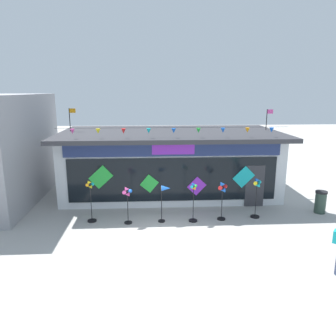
{
  "coord_description": "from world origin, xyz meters",
  "views": [
    {
      "loc": [
        -0.48,
        -11.38,
        5.41
      ],
      "look_at": [
        0.35,
        3.04,
        1.95
      ],
      "focal_mm": 34.76,
      "sensor_mm": 36.0,
      "label": 1
    }
  ],
  "objects_px": {
    "wind_spinner_far_left": "(91,201)",
    "wind_spinner_center_left": "(165,195)",
    "wind_spinner_right": "(222,194)",
    "wind_spinner_far_right": "(257,194)",
    "wind_spinner_left": "(127,200)",
    "trash_bin": "(320,202)",
    "kite_shop_building": "(170,162)",
    "wind_spinner_center_right": "(193,202)"
  },
  "relations": [
    {
      "from": "wind_spinner_center_right",
      "to": "wind_spinner_far_right",
      "type": "xyz_separation_m",
      "value": [
        2.76,
        0.28,
        0.23
      ]
    },
    {
      "from": "wind_spinner_far_left",
      "to": "wind_spinner_center_left",
      "type": "distance_m",
      "value": 3.09
    },
    {
      "from": "wind_spinner_far_right",
      "to": "kite_shop_building",
      "type": "bearing_deg",
      "value": 132.34
    },
    {
      "from": "kite_shop_building",
      "to": "wind_spinner_center_right",
      "type": "xyz_separation_m",
      "value": [
        0.73,
        -4.11,
        -0.83
      ]
    },
    {
      "from": "trash_bin",
      "to": "wind_spinner_center_right",
      "type": "bearing_deg",
      "value": -173.45
    },
    {
      "from": "wind_spinner_left",
      "to": "wind_spinner_right",
      "type": "distance_m",
      "value": 3.98
    },
    {
      "from": "wind_spinner_left",
      "to": "wind_spinner_far_right",
      "type": "relative_size",
      "value": 0.89
    },
    {
      "from": "wind_spinner_far_left",
      "to": "wind_spinner_right",
      "type": "bearing_deg",
      "value": -1.15
    },
    {
      "from": "trash_bin",
      "to": "wind_spinner_center_left",
      "type": "bearing_deg",
      "value": -174.93
    },
    {
      "from": "kite_shop_building",
      "to": "trash_bin",
      "type": "height_order",
      "value": "kite_shop_building"
    },
    {
      "from": "wind_spinner_center_left",
      "to": "wind_spinner_far_right",
      "type": "xyz_separation_m",
      "value": [
        3.96,
        0.23,
        -0.08
      ]
    },
    {
      "from": "kite_shop_building",
      "to": "wind_spinner_far_left",
      "type": "relative_size",
      "value": 6.19
    },
    {
      "from": "wind_spinner_center_left",
      "to": "trash_bin",
      "type": "height_order",
      "value": "wind_spinner_center_left"
    },
    {
      "from": "wind_spinner_left",
      "to": "wind_spinner_far_left",
      "type": "bearing_deg",
      "value": 169.33
    },
    {
      "from": "wind_spinner_left",
      "to": "trash_bin",
      "type": "distance_m",
      "value": 8.64
    },
    {
      "from": "wind_spinner_far_left",
      "to": "wind_spinner_right",
      "type": "distance_m",
      "value": 5.52
    },
    {
      "from": "wind_spinner_center_left",
      "to": "wind_spinner_right",
      "type": "xyz_separation_m",
      "value": [
        2.43,
        0.06,
        -0.03
      ]
    },
    {
      "from": "wind_spinner_center_left",
      "to": "wind_spinner_far_left",
      "type": "bearing_deg",
      "value": 176.78
    },
    {
      "from": "wind_spinner_center_right",
      "to": "trash_bin",
      "type": "height_order",
      "value": "wind_spinner_center_right"
    },
    {
      "from": "kite_shop_building",
      "to": "wind_spinner_center_right",
      "type": "bearing_deg",
      "value": -79.98
    },
    {
      "from": "wind_spinner_far_left",
      "to": "wind_spinner_left",
      "type": "bearing_deg",
      "value": -10.67
    },
    {
      "from": "wind_spinner_right",
      "to": "wind_spinner_far_right",
      "type": "xyz_separation_m",
      "value": [
        1.52,
        0.17,
        -0.04
      ]
    },
    {
      "from": "wind_spinner_far_left",
      "to": "wind_spinner_center_right",
      "type": "relative_size",
      "value": 1.05
    },
    {
      "from": "kite_shop_building",
      "to": "wind_spinner_right",
      "type": "bearing_deg",
      "value": -63.84
    },
    {
      "from": "kite_shop_building",
      "to": "wind_spinner_left",
      "type": "bearing_deg",
      "value": -115.61
    },
    {
      "from": "kite_shop_building",
      "to": "wind_spinner_center_left",
      "type": "xyz_separation_m",
      "value": [
        -0.47,
        -4.07,
        -0.53
      ]
    },
    {
      "from": "kite_shop_building",
      "to": "wind_spinner_left",
      "type": "relative_size",
      "value": 7.02
    },
    {
      "from": "wind_spinner_left",
      "to": "trash_bin",
      "type": "bearing_deg",
      "value": 4.94
    },
    {
      "from": "kite_shop_building",
      "to": "wind_spinner_far_left",
      "type": "bearing_deg",
      "value": -132.33
    },
    {
      "from": "wind_spinner_right",
      "to": "wind_spinner_far_right",
      "type": "bearing_deg",
      "value": 6.44
    },
    {
      "from": "wind_spinner_center_right",
      "to": "wind_spinner_far_right",
      "type": "height_order",
      "value": "wind_spinner_far_right"
    },
    {
      "from": "kite_shop_building",
      "to": "wind_spinner_far_right",
      "type": "xyz_separation_m",
      "value": [
        3.49,
        -3.83,
        -0.61
      ]
    },
    {
      "from": "wind_spinner_far_left",
      "to": "wind_spinner_center_right",
      "type": "height_order",
      "value": "wind_spinner_far_left"
    },
    {
      "from": "wind_spinner_far_left",
      "to": "wind_spinner_center_left",
      "type": "bearing_deg",
      "value": -3.22
    },
    {
      "from": "wind_spinner_center_right",
      "to": "wind_spinner_far_right",
      "type": "distance_m",
      "value": 2.79
    },
    {
      "from": "wind_spinner_far_left",
      "to": "wind_spinner_left",
      "type": "distance_m",
      "value": 1.57
    },
    {
      "from": "kite_shop_building",
      "to": "trash_bin",
      "type": "bearing_deg",
      "value": -27.59
    },
    {
      "from": "wind_spinner_center_left",
      "to": "wind_spinner_center_right",
      "type": "xyz_separation_m",
      "value": [
        1.19,
        -0.05,
        -0.31
      ]
    },
    {
      "from": "wind_spinner_left",
      "to": "wind_spinner_far_right",
      "type": "xyz_separation_m",
      "value": [
        5.5,
        0.35,
        0.05
      ]
    },
    {
      "from": "kite_shop_building",
      "to": "wind_spinner_right",
      "type": "distance_m",
      "value": 4.49
    },
    {
      "from": "wind_spinner_far_left",
      "to": "trash_bin",
      "type": "distance_m",
      "value": 10.15
    },
    {
      "from": "wind_spinner_far_left",
      "to": "trash_bin",
      "type": "xyz_separation_m",
      "value": [
        10.13,
        0.45,
        -0.41
      ]
    }
  ]
}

